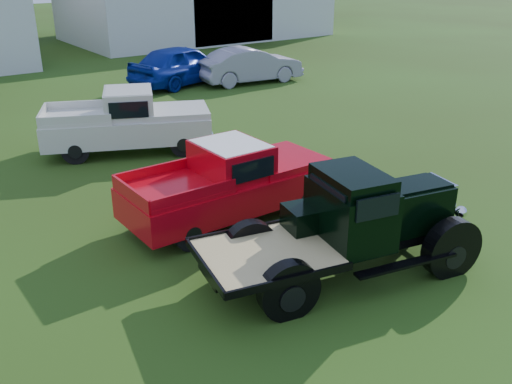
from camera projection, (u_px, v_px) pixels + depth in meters
ground at (286, 269)px, 10.23m from camera, size 120.00×120.00×0.00m
vintage_flatbed at (345, 225)px, 9.73m from camera, size 5.13×2.88×1.92m
red_pickup at (228, 182)px, 11.87m from camera, size 4.63×1.82×1.68m
white_pickup at (127, 122)px, 15.95m from camera, size 5.07×3.61×1.74m
misc_car_blue at (183, 64)px, 24.16m from camera, size 5.24×3.15×1.67m
misc_car_grey at (250, 65)px, 24.50m from camera, size 4.68×2.13×1.49m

